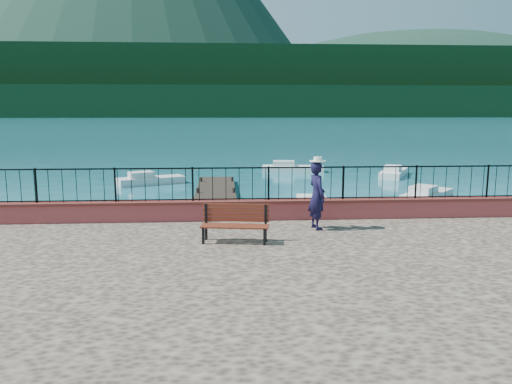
{
  "coord_description": "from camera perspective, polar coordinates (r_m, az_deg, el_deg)",
  "views": [
    {
      "loc": [
        -1.62,
        -10.6,
        4.39
      ],
      "look_at": [
        -0.78,
        2.0,
        2.3
      ],
      "focal_mm": 35.0,
      "sensor_mm": 36.0,
      "label": 1
    }
  ],
  "objects": [
    {
      "name": "far_forest",
      "position": [
        310.64,
        -3.58,
        10.22
      ],
      "size": [
        900.0,
        60.0,
        18.0
      ],
      "primitive_type": "cube",
      "color": "black",
      "rests_on": "ground"
    },
    {
      "name": "boat_3",
      "position": [
        30.35,
        -11.92,
        1.63
      ],
      "size": [
        4.08,
        2.77,
        0.8
      ],
      "primitive_type": "cube",
      "rotation": [
        0.0,
        0.0,
        0.42
      ],
      "color": "silver",
      "rests_on": "ground"
    },
    {
      "name": "boat_2",
      "position": [
        25.81,
        19.0,
        -0.02
      ],
      "size": [
        3.54,
        3.66,
        0.8
      ],
      "primitive_type": "cube",
      "rotation": [
        0.0,
        0.0,
        0.82
      ],
      "color": "silver",
      "rests_on": "ground"
    },
    {
      "name": "boat_0",
      "position": [
        19.5,
        -19.58,
        -2.96
      ],
      "size": [
        4.01,
        2.13,
        0.8
      ],
      "primitive_type": "cube",
      "rotation": [
        0.0,
        0.0,
        0.23
      ],
      "color": "silver",
      "rests_on": "ground"
    },
    {
      "name": "parapet",
      "position": [
        14.68,
        2.6,
        -2.01
      ],
      "size": [
        28.0,
        0.46,
        0.58
      ],
      "primitive_type": "cube",
      "color": "#A53B42",
      "rests_on": "promenade"
    },
    {
      "name": "companion_hill",
      "position": [
        612.15,
        17.6,
        8.54
      ],
      "size": [
        448.0,
        384.0,
        180.0
      ],
      "primitive_type": "ellipsoid",
      "color": "#142D23",
      "rests_on": "ground"
    },
    {
      "name": "foothills",
      "position": [
        371.02,
        -3.65,
        12.09
      ],
      "size": [
        900.0,
        120.0,
        44.0
      ],
      "primitive_type": "cube",
      "color": "black",
      "rests_on": "ground"
    },
    {
      "name": "hat",
      "position": [
        13.34,
        7.06,
        3.74
      ],
      "size": [
        0.44,
        0.44,
        0.12
      ],
      "primitive_type": "cylinder",
      "color": "white",
      "rests_on": "person"
    },
    {
      "name": "dock",
      "position": [
        23.0,
        -4.7,
        -1.26
      ],
      "size": [
        2.0,
        16.0,
        0.3
      ],
      "primitive_type": "cube",
      "color": "#2D231C",
      "rests_on": "ground"
    },
    {
      "name": "boat_1",
      "position": [
        21.49,
        7.69,
        -1.39
      ],
      "size": [
        3.46,
        1.46,
        0.8
      ],
      "primitive_type": "cube",
      "rotation": [
        0.0,
        0.0,
        -0.05
      ],
      "color": "silver",
      "rests_on": "ground"
    },
    {
      "name": "boat_4",
      "position": [
        35.81,
        4.24,
        2.97
      ],
      "size": [
        4.49,
        1.88,
        0.8
      ],
      "primitive_type": "cube",
      "rotation": [
        0.0,
        0.0,
        -0.14
      ],
      "color": "silver",
      "rests_on": "ground"
    },
    {
      "name": "railing",
      "position": [
        14.55,
        2.63,
        0.95
      ],
      "size": [
        27.0,
        0.05,
        0.95
      ],
      "primitive_type": "cube",
      "color": "black",
      "rests_on": "parapet"
    },
    {
      "name": "boat_5",
      "position": [
        34.45,
        15.47,
        2.4
      ],
      "size": [
        3.03,
        4.17,
        0.8
      ],
      "primitive_type": "cube",
      "rotation": [
        0.0,
        0.0,
        1.09
      ],
      "color": "silver",
      "rests_on": "ground"
    },
    {
      "name": "person",
      "position": [
        13.47,
        6.98,
        -0.39
      ],
      "size": [
        0.59,
        0.76,
        1.83
      ],
      "primitive_type": "imported",
      "rotation": [
        0.0,
        0.0,
        1.82
      ],
      "color": "black",
      "rests_on": "promenade"
    },
    {
      "name": "park_bench",
      "position": [
        12.16,
        -2.42,
        -4.47
      ],
      "size": [
        1.69,
        0.77,
        0.91
      ],
      "rotation": [
        0.0,
        0.0,
        -0.15
      ],
      "color": "black",
      "rests_on": "promenade"
    },
    {
      "name": "ground",
      "position": [
        11.59,
        4.64,
        -12.9
      ],
      "size": [
        2000.0,
        2000.0,
        0.0
      ],
      "primitive_type": "plane",
      "color": "#19596B",
      "rests_on": "ground"
    }
  ]
}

